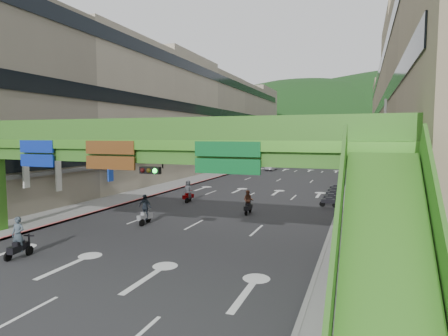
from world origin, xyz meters
TOP-DOWN VIEW (x-y plane):
  - ground at (0.00, 0.00)m, footprint 320.00×320.00m
  - road_slab at (0.00, 50.00)m, footprint 18.00×140.00m
  - sidewalk_left at (-11.00, 50.00)m, footprint 4.00×140.00m
  - sidewalk_right at (11.00, 50.00)m, footprint 4.00×140.00m
  - curb_left at (-9.10, 50.00)m, footprint 0.20×140.00m
  - curb_right at (9.10, 50.00)m, footprint 0.20×140.00m
  - building_row_left at (-18.93, 50.00)m, footprint 12.80×95.00m
  - building_row_right at (18.93, 50.00)m, footprint 12.80×95.00m
  - overpass_near at (0.93, 5.38)m, footprint 28.00×12.27m
  - overpass_far at (0.00, 65.00)m, footprint 28.00×2.20m
  - hill_left at (-15.00, 160.00)m, footprint 168.00×140.00m
  - hill_right at (25.00, 180.00)m, footprint 208.00×176.00m
  - bunting_string at (0.00, 30.00)m, footprint 26.00×0.36m
  - scooter_rider_near at (-5.34, 2.45)m, footprint 0.75×1.59m
  - scooter_rider_mid at (2.49, 16.77)m, footprint 0.76×1.60m
  - scooter_rider_left at (-3.28, 10.94)m, footprint 1.10×1.60m
  - scooter_rider_far at (-4.26, 19.87)m, footprint 0.94×1.58m
  - parked_scooter_row at (8.26, 26.32)m, footprint 1.60×9.37m
  - car_silver at (-4.36, 54.02)m, footprint 1.61×4.29m
  - car_yellow at (-0.78, 73.35)m, footprint 2.07×4.20m
  - pedestrian_red at (12.00, 8.00)m, footprint 0.93×0.75m
  - pedestrian_dark at (10.11, 30.81)m, footprint 1.09×0.48m
  - pedestrian_blue at (12.20, 16.66)m, footprint 0.83×0.56m

SIDE VIEW (x-z plane):
  - ground at x=0.00m, z-range 0.00..0.00m
  - hill_left at x=-15.00m, z-range -56.00..56.00m
  - hill_right at x=25.00m, z-range -64.00..64.00m
  - road_slab at x=0.00m, z-range 0.00..0.02m
  - sidewalk_left at x=-11.00m, z-range 0.00..0.15m
  - sidewalk_right at x=11.00m, z-range 0.00..0.15m
  - curb_left at x=-9.10m, z-range 0.00..0.18m
  - curb_right at x=9.10m, z-range 0.00..0.18m
  - parked_scooter_row at x=8.26m, z-range -0.02..1.06m
  - car_yellow at x=-0.78m, z-range 0.00..1.38m
  - car_silver at x=-4.36m, z-range 0.00..1.40m
  - pedestrian_blue at x=12.20m, z-range 0.00..1.72m
  - pedestrian_red at x=12.00m, z-range 0.00..1.83m
  - pedestrian_dark at x=10.11m, z-range 0.00..1.85m
  - scooter_rider_mid at x=2.49m, z-range 0.02..1.93m
  - scooter_rider_near at x=-5.34m, z-range -0.06..2.07m
  - scooter_rider_far at x=-4.26m, z-range 0.01..2.07m
  - scooter_rider_left at x=-3.28m, z-range 0.01..2.15m
  - overpass_near at x=0.93m, z-range 1.66..8.76m
  - overpass_far at x=0.00m, z-range 1.85..8.95m
  - bunting_string at x=0.00m, z-range 5.73..6.19m
  - building_row_left at x=-18.93m, z-range -0.04..18.96m
  - building_row_right at x=18.93m, z-range -0.04..18.96m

